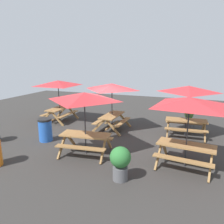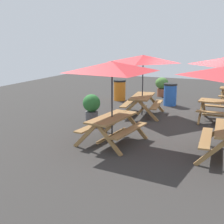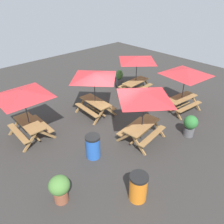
{
  "view_description": "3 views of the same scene",
  "coord_description": "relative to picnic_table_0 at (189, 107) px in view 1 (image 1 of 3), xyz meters",
  "views": [
    {
      "loc": [
        -3.65,
        8.37,
        3.42
      ],
      "look_at": [
        0.03,
        -1.39,
        0.9
      ],
      "focal_mm": 35.0,
      "sensor_mm": 36.0,
      "label": 1
    },
    {
      "loc": [
        -11.32,
        -1.98,
        2.9
      ],
      "look_at": [
        -3.57,
        1.39,
        0.9
      ],
      "focal_mm": 50.0,
      "sensor_mm": 36.0,
      "label": 2
    },
    {
      "loc": [
        6.09,
        6.38,
        5.98
      ],
      "look_at": [
        0.3,
        0.17,
        0.9
      ],
      "focal_mm": 35.0,
      "sensor_mm": 36.0,
      "label": 3
    }
  ],
  "objects": [
    {
      "name": "picnic_table_3",
      "position": [
        6.93,
        -3.21,
        0.0
      ],
      "size": [
        2.83,
        2.83,
        2.34
      ],
      "rotation": [
        0.0,
        0.0,
        1.56
      ],
      "color": "olive",
      "rests_on": "ground"
    },
    {
      "name": "picnic_table_0",
      "position": [
        0.0,
        0.0,
        0.0
      ],
      "size": [
        2.81,
        2.81,
        2.34
      ],
      "rotation": [
        0.0,
        0.0,
        -0.12
      ],
      "color": "olive",
      "rests_on": "ground"
    },
    {
      "name": "picnic_table_4",
      "position": [
        0.12,
        -3.1,
        0.0
      ],
      "size": [
        2.13,
        2.13,
        2.34
      ],
      "rotation": [
        0.0,
        0.0,
        0.07
      ],
      "color": "olive",
      "rests_on": "ground"
    },
    {
      "name": "picnic_table_1",
      "position": [
        3.5,
        0.25,
        0.0
      ],
      "size": [
        2.23,
        2.23,
        2.34
      ],
      "rotation": [
        0.0,
        0.0,
        0.12
      ],
      "color": "olive",
      "rests_on": "ground"
    },
    {
      "name": "potted_plant_0",
      "position": [
        1.72,
        1.53,
        -1.41
      ],
      "size": [
        0.61,
        0.61,
        1.01
      ],
      "color": "#59595B",
      "rests_on": "ground"
    },
    {
      "name": "picnic_table_2",
      "position": [
        3.6,
        -2.78,
        0.0
      ],
      "size": [
        2.07,
        2.07,
        2.34
      ],
      "rotation": [
        0.0,
        0.0,
        1.54
      ],
      "color": "olive",
      "rests_on": "ground"
    },
    {
      "name": "potted_plant_1",
      "position": [
        0.04,
        -4.61,
        -1.46
      ],
      "size": [
        0.46,
        0.46,
        1.04
      ],
      "color": "#59595B",
      "rests_on": "ground"
    },
    {
      "name": "ground_plane",
      "position": [
        3.57,
        -1.39,
        -1.99
      ],
      "size": [
        24.0,
        24.0,
        0.0
      ],
      "primitive_type": "plane",
      "color": "#33302D",
      "rests_on": "ground"
    },
    {
      "name": "trash_bin_blue",
      "position": [
        5.72,
        -0.32,
        -1.49
      ],
      "size": [
        0.59,
        0.59,
        0.98
      ],
      "color": "blue",
      "rests_on": "ground"
    }
  ]
}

